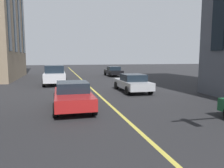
% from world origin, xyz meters
% --- Properties ---
extents(lane_centre_line, '(80.00, 0.16, 0.01)m').
position_xyz_m(lane_centre_line, '(20.00, 0.00, 0.00)').
color(lane_centre_line, '#D8C64C').
rests_on(lane_centre_line, ground_plane).
extents(car_red_far, '(4.40, 1.95, 1.37)m').
position_xyz_m(car_red_far, '(11.64, 2.04, 0.70)').
color(car_red_far, '#B21E1E').
rests_on(car_red_far, ground_plane).
extents(car_silver_near, '(4.40, 1.95, 1.37)m').
position_xyz_m(car_silver_near, '(16.11, -2.78, 0.70)').
color(car_silver_near, '#B7BABF').
rests_on(car_silver_near, ground_plane).
extents(car_black_trailing, '(4.40, 1.95, 1.37)m').
position_xyz_m(car_black_trailing, '(30.16, -4.90, 0.70)').
color(car_black_trailing, black).
rests_on(car_black_trailing, ground_plane).
extents(car_white_parked_a, '(4.70, 2.14, 1.88)m').
position_xyz_m(car_white_parked_a, '(22.11, 3.06, 0.97)').
color(car_white_parked_a, silver).
rests_on(car_white_parked_a, ground_plane).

